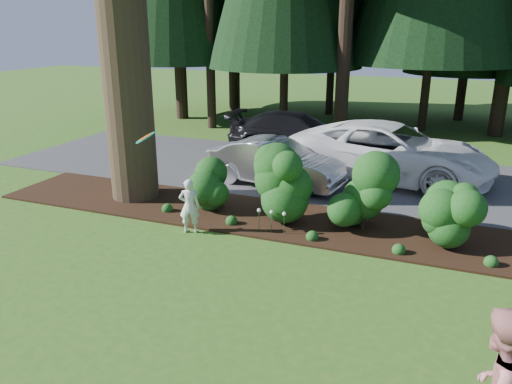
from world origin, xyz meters
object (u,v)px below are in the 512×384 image
car_white_suv (389,152)px  frisbee (145,138)px  car_dark_suv (296,133)px  child (189,206)px  car_silver_wagon (276,163)px

car_white_suv → frisbee: (-4.92, -5.42, 1.14)m
frisbee → car_dark_suv: bearing=80.0°
child → frisbee: (-1.30, 0.39, 1.38)m
car_dark_suv → child: bearing=175.1°
car_silver_wagon → child: size_ratio=3.18×
car_white_suv → child: bearing=157.4°
car_white_suv → child: 6.85m
car_white_suv → frisbee: size_ratio=12.00×
car_white_suv → frisbee: bearing=147.2°
child → frisbee: 1.94m
car_white_suv → car_silver_wagon: bearing=130.6°
child → car_dark_suv: bearing=-110.7°
car_white_suv → car_dark_suv: bearing=68.0°
car_silver_wagon → child: (-0.65, -4.00, -0.06)m
car_dark_suv → child: car_dark_suv is taller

